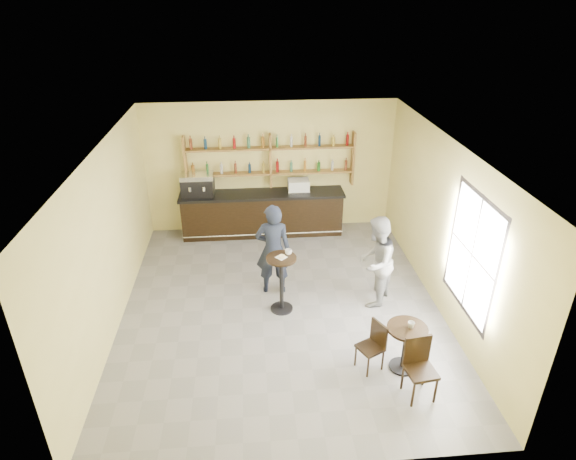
{
  "coord_description": "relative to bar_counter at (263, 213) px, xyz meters",
  "views": [
    {
      "loc": [
        -0.53,
        -7.6,
        5.56
      ],
      "look_at": [
        0.2,
        0.8,
        1.25
      ],
      "focal_mm": 30.0,
      "sensor_mm": 36.0,
      "label": 1
    }
  ],
  "objects": [
    {
      "name": "chair_south",
      "position": [
        2.12,
        -5.58,
        -0.05
      ],
      "size": [
        0.48,
        0.48,
        0.98
      ],
      "primitive_type": null,
      "rotation": [
        0.0,
        0.0,
        0.14
      ],
      "color": "black",
      "rests_on": "floor"
    },
    {
      "name": "cup_cafe",
      "position": [
        2.12,
        -4.98,
        0.32
      ],
      "size": [
        0.11,
        0.11,
        0.1
      ],
      "primitive_type": "imported",
      "rotation": [
        0.0,
        0.0,
        -0.05
      ],
      "color": "white",
      "rests_on": "cafe_table"
    },
    {
      "name": "window_frame",
      "position": [
        3.21,
        -4.35,
        1.16
      ],
      "size": [
        0.04,
        1.7,
        2.1
      ],
      "primitive_type": null,
      "color": "black",
      "rests_on": "wall_right"
    },
    {
      "name": "patron_second",
      "position": [
        2.02,
        -3.13,
        0.37
      ],
      "size": [
        1.05,
        1.11,
        1.82
      ],
      "primitive_type": "imported",
      "rotation": [
        0.0,
        0.0,
        -2.12
      ],
      "color": "gray",
      "rests_on": "floor"
    },
    {
      "name": "wall_left",
      "position": [
        -2.77,
        -3.15,
        1.06
      ],
      "size": [
        0.0,
        7.0,
        7.0
      ],
      "primitive_type": "plane",
      "rotation": [
        1.57,
        0.0,
        1.57
      ],
      "color": "#ECDE86",
      "rests_on": "floor"
    },
    {
      "name": "floor",
      "position": [
        0.23,
        -3.15,
        -0.54
      ],
      "size": [
        7.0,
        7.0,
        0.0
      ],
      "primitive_type": "plane",
      "color": "slate",
      "rests_on": "ground"
    },
    {
      "name": "liquor_bottles",
      "position": [
        0.23,
        0.22,
        1.44
      ],
      "size": [
        3.68,
        0.1,
        1.0
      ],
      "primitive_type": null,
      "color": "#8C5919",
      "rests_on": "shelf_unit"
    },
    {
      "name": "napkin",
      "position": [
        0.23,
        -3.23,
        0.61
      ],
      "size": [
        0.24,
        0.24,
        0.0
      ],
      "primitive_type": "cube",
      "rotation": [
        0.0,
        0.0,
        0.74
      ],
      "color": "white",
      "rests_on": "pedestal_table"
    },
    {
      "name": "wall_right",
      "position": [
        3.23,
        -3.15,
        1.06
      ],
      "size": [
        0.0,
        7.0,
        7.0
      ],
      "primitive_type": "plane",
      "rotation": [
        1.57,
        0.0,
        -1.57
      ],
      "color": "#ECDE86",
      "rests_on": "floor"
    },
    {
      "name": "wall_front",
      "position": [
        0.23,
        -6.65,
        1.06
      ],
      "size": [
        7.0,
        0.0,
        7.0
      ],
      "primitive_type": "plane",
      "rotation": [
        -1.57,
        0.0,
        0.0
      ],
      "color": "#ECDE86",
      "rests_on": "floor"
    },
    {
      "name": "chair_west",
      "position": [
        1.52,
        -4.93,
        -0.12
      ],
      "size": [
        0.49,
        0.49,
        0.83
      ],
      "primitive_type": null,
      "rotation": [
        0.0,
        0.0,
        -1.1
      ],
      "color": "black",
      "rests_on": "floor"
    },
    {
      "name": "pastry_case",
      "position": [
        0.88,
        0.0,
        0.69
      ],
      "size": [
        0.55,
        0.46,
        0.31
      ],
      "primitive_type": null,
      "rotation": [
        0.0,
        0.0,
        0.08
      ],
      "color": "silver",
      "rests_on": "bar_counter"
    },
    {
      "name": "espresso_machine",
      "position": [
        -1.51,
        0.0,
        0.81
      ],
      "size": [
        0.78,
        0.52,
        0.54
      ],
      "primitive_type": null,
      "rotation": [
        0.0,
        0.0,
        -0.05
      ],
      "color": "black",
      "rests_on": "bar_counter"
    },
    {
      "name": "ceiling",
      "position": [
        0.23,
        -3.15,
        2.66
      ],
      "size": [
        7.0,
        7.0,
        0.0
      ],
      "primitive_type": "plane",
      "rotation": [
        3.14,
        0.0,
        0.0
      ],
      "color": "white",
      "rests_on": "wall_back"
    },
    {
      "name": "shelf_unit",
      "position": [
        0.23,
        0.22,
        1.27
      ],
      "size": [
        4.0,
        0.26,
        1.4
      ],
      "primitive_type": null,
      "color": "brown",
      "rests_on": "wall_back"
    },
    {
      "name": "window_pane",
      "position": [
        3.22,
        -4.35,
        1.16
      ],
      "size": [
        0.0,
        2.0,
        2.0
      ],
      "primitive_type": "plane",
      "rotation": [
        1.57,
        0.0,
        -1.57
      ],
      "color": "white",
      "rests_on": "wall_right"
    },
    {
      "name": "man_main",
      "position": [
        0.11,
        -2.57,
        0.41
      ],
      "size": [
        0.71,
        0.49,
        1.9
      ],
      "primitive_type": "imported",
      "rotation": [
        0.0,
        0.0,
        3.09
      ],
      "color": "black",
      "rests_on": "floor"
    },
    {
      "name": "bar_counter",
      "position": [
        0.0,
        0.0,
        0.0
      ],
      "size": [
        3.97,
        0.77,
        1.08
      ],
      "primitive_type": null,
      "color": "black",
      "rests_on": "floor"
    },
    {
      "name": "wall_back",
      "position": [
        0.23,
        0.35,
        1.06
      ],
      "size": [
        7.0,
        0.0,
        7.0
      ],
      "primitive_type": "plane",
      "rotation": [
        1.57,
        0.0,
        0.0
      ],
      "color": "#ECDE86",
      "rests_on": "floor"
    },
    {
      "name": "cup_pedestal",
      "position": [
        0.37,
        -3.13,
        0.66
      ],
      "size": [
        0.16,
        0.16,
        0.1
      ],
      "primitive_type": "imported",
      "rotation": [
        0.0,
        0.0,
        -0.41
      ],
      "color": "white",
      "rests_on": "pedestal_table"
    },
    {
      "name": "donut",
      "position": [
        0.24,
        -3.24,
        0.64
      ],
      "size": [
        0.16,
        0.16,
        0.04
      ],
      "primitive_type": "torus",
      "rotation": [
        0.0,
        0.0,
        0.33
      ],
      "color": "#DCAD50",
      "rests_on": "napkin"
    },
    {
      "name": "pedestal_table",
      "position": [
        0.23,
        -3.23,
        0.04
      ],
      "size": [
        0.59,
        0.59,
        1.15
      ],
      "primitive_type": null,
      "rotation": [
        0.0,
        0.0,
        -0.05
      ],
      "color": "black",
      "rests_on": "floor"
    },
    {
      "name": "cafe_table",
      "position": [
        2.07,
        -4.98,
        -0.13
      ],
      "size": [
        0.67,
        0.67,
        0.81
      ],
      "primitive_type": null,
      "rotation": [
        0.0,
        0.0,
        0.04
      ],
      "color": "black",
      "rests_on": "floor"
    }
  ]
}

